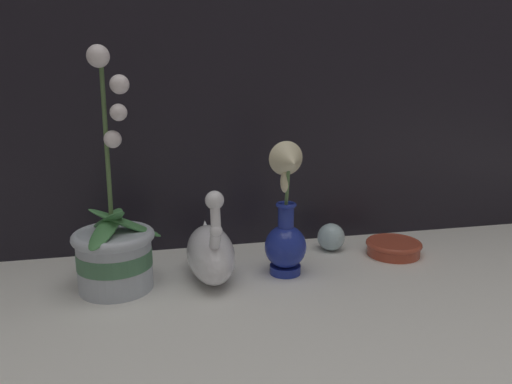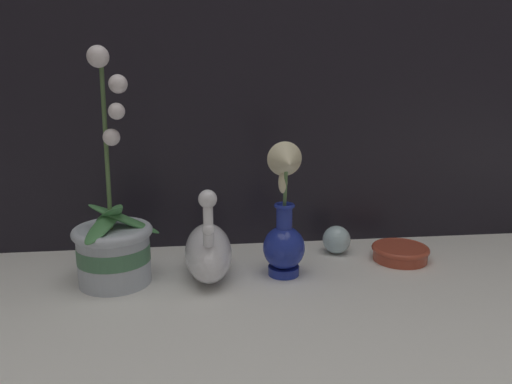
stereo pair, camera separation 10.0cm
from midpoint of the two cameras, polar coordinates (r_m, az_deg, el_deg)
name	(u,v)px [view 1 (the left image)]	position (r m, az deg, el deg)	size (l,w,h in m)	color
ground_plane	(282,297)	(0.93, -0.21, -11.96)	(2.80, 2.80, 0.00)	silver
orchid_potted_plant	(114,247)	(0.98, -18.77, -6.05)	(0.17, 0.18, 0.44)	#B2BCCC
swan_figurine	(210,251)	(0.99, -8.15, -6.76)	(0.09, 0.21, 0.20)	white
blue_vase	(287,224)	(0.98, 0.60, -3.72)	(0.08, 0.09, 0.27)	navy
glass_sphere	(331,237)	(1.14, 6.10, -5.17)	(0.06, 0.06, 0.06)	silver
amber_dish	(394,247)	(1.14, 13.05, -6.16)	(0.12, 0.12, 0.03)	#A8422D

